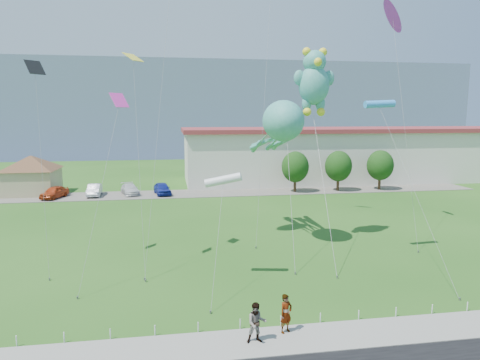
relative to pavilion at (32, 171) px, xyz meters
The scene contains 24 objects.
ground 45.05m from the pavilion, 57.72° to the right, with size 160.00×160.00×0.00m, color #235116.
sidewalk 47.39m from the pavilion, 59.50° to the right, with size 80.00×2.50×0.10m, color gray.
parking_strip 24.37m from the pavilion, ahead, with size 70.00×6.00×0.06m, color #59544C.
hill_ridge 85.96m from the pavilion, 73.69° to the left, with size 160.00×50.00×25.00m, color slate.
pavilion is the anchor object (origin of this frame).
warehouse 50.37m from the pavilion, ahead, with size 61.00×15.00×8.20m.
rope_fence 46.13m from the pavilion, 58.59° to the right, with size 26.05×0.05×0.50m.
tree_near 34.24m from the pavilion, ahead, with size 3.60×3.60×5.47m.
tree_mid 40.20m from the pavilion, ahead, with size 3.60×3.60×5.47m.
tree_far 46.18m from the pavilion, ahead, with size 3.60×3.60×5.47m.
pedestrian_left 46.30m from the pavilion, 60.15° to the right, with size 0.67×0.44×1.84m, color gray.
pedestrian_right 46.16m from the pavilion, 62.21° to the right, with size 0.89×0.70×1.84m, color gray.
parked_car_red 5.51m from the pavilion, 45.28° to the right, with size 1.72×4.28×1.46m, color #B03915.
parked_car_silver 8.85m from the pavilion, 18.42° to the right, with size 1.53×4.39×1.45m, color silver.
parked_car_white 12.90m from the pavilion, 10.70° to the right, with size 1.83×4.51×1.31m, color silver.
parked_car_blue 17.05m from the pavilion, 10.75° to the right, with size 1.77×4.41×1.50m, color navy.
octopus_kite 37.17m from the pavilion, 44.15° to the right, with size 3.10×12.73×11.26m.
teddy_bear_kite 40.04m from the pavilion, 41.97° to the right, with size 3.22×9.04×15.21m.
small_kite_white 39.39m from the pavilion, 57.77° to the right, with size 1.50×5.49×6.73m.
small_kite_yellow 33.80m from the pavilion, 61.30° to the right, with size 1.34×5.42×14.39m.
small_kite_black 31.32m from the pavilion, 71.66° to the right, with size 1.63×3.96×13.60m.
small_kite_pink 34.04m from the pavilion, 64.30° to the right, with size 2.81×5.78×11.51m.
small_kite_cyan 44.88m from the pavilion, 43.26° to the right, with size 1.60×9.02×11.32m.
small_kite_purple 45.85m from the pavilion, 31.66° to the right, with size 1.93×8.20×19.20m.
Camera 1 is at (-6.01, -20.20, 10.09)m, focal length 32.00 mm.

